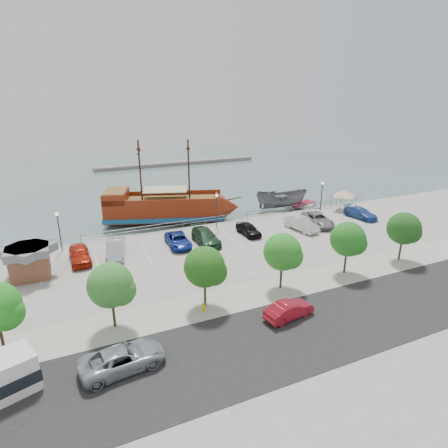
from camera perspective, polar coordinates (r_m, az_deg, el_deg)
name	(u,v)px	position (r m, az deg, el deg)	size (l,w,h in m)	color
ground	(239,254)	(41.93, 2.37, -4.51)	(160.00, 160.00, 0.00)	#4F6666
land_slab	(387,372)	(27.35, 23.61, -19.91)	(100.00, 58.00, 1.20)	gray
street	(335,321)	(29.75, 16.62, -14.04)	(100.00, 8.00, 0.04)	black
sidewalk	(290,285)	(33.77, 10.04, -9.18)	(100.00, 4.00, 0.05)	#A29D8D
seawall_railing	(213,220)	(48.00, -1.74, 0.61)	(50.00, 0.06, 1.00)	slate
far_shore	(177,163)	(94.77, -7.11, 9.21)	(40.00, 3.00, 0.80)	gray
pirate_ship	(175,208)	(51.93, -7.54, 2.42)	(18.89, 10.51, 11.71)	maroon
patrol_boat	(281,201)	(57.19, 8.72, 3.46)	(2.88, 7.66, 2.96)	slate
speedboat	(302,206)	(58.14, 11.86, 2.74)	(4.94, 6.92, 1.43)	white
dock_west	(112,241)	(46.82, -16.76, -2.48)	(6.72, 1.92, 0.38)	gray
dock_mid	(267,218)	(53.44, 6.65, 0.99)	(7.49, 2.14, 0.43)	gray
dock_east	(316,210)	(57.99, 13.78, 2.03)	(7.41, 2.12, 0.42)	gray
shed	(29,260)	(38.46, -27.55, -4.94)	(3.65, 3.65, 2.98)	brown
canopy_tent	(344,190)	(56.03, 17.88, 4.89)	(4.34, 4.34, 3.25)	slate
street_van	(123,358)	(24.97, -15.16, -19.15)	(2.41, 5.21, 1.45)	#91979F
street_sedan	(289,310)	(29.08, 9.84, -12.78)	(1.39, 4.00, 1.32)	#A61524
fire_hydrant	(203,307)	(29.49, -3.14, -12.51)	(0.27, 0.27, 0.79)	#BFB10B
lamp_post_left	(58,225)	(42.80, -23.92, -0.08)	(0.36, 0.36, 4.28)	black
lamp_post_mid	(217,205)	(46.12, -1.15, 2.97)	(0.36, 0.36, 4.28)	black
lamp_post_right	(322,191)	(54.16, 14.69, 4.84)	(0.36, 0.36, 4.28)	black
tree_b	(113,286)	(27.42, -16.57, -9.09)	(3.30, 3.20, 5.00)	#473321
tree_c	(207,268)	(28.87, -2.66, -6.73)	(3.30, 3.20, 5.00)	#473321
tree_d	(284,253)	(31.84, 9.17, -4.38)	(3.30, 3.20, 5.00)	#473321
tree_e	(350,240)	(35.94, 18.60, -2.36)	(3.30, 3.20, 5.00)	#473321
tree_f	(405,229)	(40.83, 25.91, -0.74)	(3.30, 3.20, 5.00)	#473321
parked_car_a	(80,254)	(39.94, -21.12, -4.34)	(1.91, 4.73, 1.61)	#B1210C
parked_car_b	(116,249)	(40.14, -16.17, -3.61)	(1.76, 5.04, 1.66)	#B0B5BC
parked_car_c	(178,240)	(41.39, -7.00, -2.47)	(2.23, 4.83, 1.34)	navy
parked_car_d	(206,237)	(41.82, -2.80, -1.96)	(2.17, 5.33, 1.55)	#1E4225
parked_car_e	(248,229)	(44.39, 3.75, -0.78)	(1.67, 4.14, 1.41)	black
parked_car_f	(302,224)	(46.77, 11.74, 0.02)	(1.67, 4.79, 1.58)	silver
parked_car_g	(318,219)	(48.98, 14.11, 0.69)	(2.53, 5.48, 1.52)	gray
parked_car_h	(361,213)	(53.48, 20.10, 1.59)	(1.95, 4.81, 1.39)	#2B51A0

